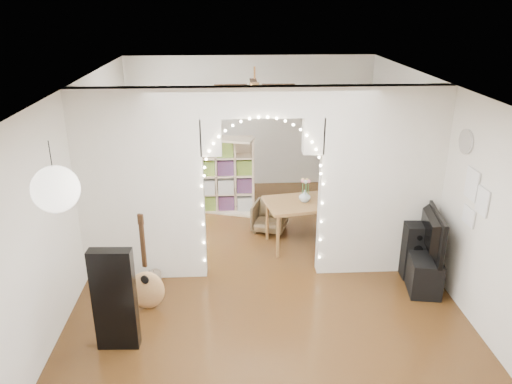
{
  "coord_description": "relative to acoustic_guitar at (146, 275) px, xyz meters",
  "views": [
    {
      "loc": [
        -0.43,
        -6.39,
        3.74
      ],
      "look_at": [
        -0.07,
        0.3,
        1.14
      ],
      "focal_mm": 35.0,
      "sensor_mm": 36.0,
      "label": 1
    }
  ],
  "objects": [
    {
      "name": "floor",
      "position": [
        1.52,
        0.85,
        -0.49
      ],
      "size": [
        7.5,
        7.5,
        0.0
      ],
      "primitive_type": "plane",
      "color": "black",
      "rests_on": "ground"
    },
    {
      "name": "ceiling",
      "position": [
        1.52,
        0.85,
        2.21
      ],
      "size": [
        5.0,
        7.5,
        0.02
      ],
      "primitive_type": "cube",
      "color": "white",
      "rests_on": "wall_back"
    },
    {
      "name": "wall_back",
      "position": [
        1.52,
        4.6,
        0.86
      ],
      "size": [
        5.0,
        0.02,
        2.7
      ],
      "primitive_type": "cube",
      "color": "silver",
      "rests_on": "floor"
    },
    {
      "name": "wall_front",
      "position": [
        1.52,
        -2.9,
        0.86
      ],
      "size": [
        5.0,
        0.02,
        2.7
      ],
      "primitive_type": "cube",
      "color": "silver",
      "rests_on": "floor"
    },
    {
      "name": "wall_left",
      "position": [
        -0.98,
        0.85,
        0.86
      ],
      "size": [
        0.02,
        7.5,
        2.7
      ],
      "primitive_type": "cube",
      "color": "silver",
      "rests_on": "floor"
    },
    {
      "name": "wall_right",
      "position": [
        4.02,
        0.85,
        0.86
      ],
      "size": [
        0.02,
        7.5,
        2.7
      ],
      "primitive_type": "cube",
      "color": "silver",
      "rests_on": "floor"
    },
    {
      "name": "divider_wall",
      "position": [
        1.52,
        0.85,
        0.93
      ],
      "size": [
        5.0,
        0.2,
        2.7
      ],
      "color": "silver",
      "rests_on": "floor"
    },
    {
      "name": "fairy_lights",
      "position": [
        1.52,
        0.72,
        1.06
      ],
      "size": [
        1.64,
        0.04,
        1.6
      ],
      "primitive_type": null,
      "color": "#FFEABF",
      "rests_on": "divider_wall"
    },
    {
      "name": "window",
      "position": [
        -0.95,
        2.65,
        1.01
      ],
      "size": [
        0.04,
        1.2,
        1.4
      ],
      "primitive_type": "cube",
      "color": "white",
      "rests_on": "wall_left"
    },
    {
      "name": "wall_clock",
      "position": [
        4.0,
        0.25,
        1.61
      ],
      "size": [
        0.03,
        0.31,
        0.31
      ],
      "primitive_type": "cylinder",
      "rotation": [
        0.0,
        1.57,
        0.0
      ],
      "color": "white",
      "rests_on": "wall_right"
    },
    {
      "name": "picture_frames",
      "position": [
        4.0,
        -0.15,
        1.01
      ],
      "size": [
        0.02,
        0.5,
        0.7
      ],
      "primitive_type": null,
      "color": "white",
      "rests_on": "wall_right"
    },
    {
      "name": "paper_lantern",
      "position": [
        -0.38,
        -1.55,
        1.76
      ],
      "size": [
        0.4,
        0.4,
        0.4
      ],
      "primitive_type": "sphere",
      "color": "white",
      "rests_on": "ceiling"
    },
    {
      "name": "ceiling_fan",
      "position": [
        1.52,
        2.85,
        1.91
      ],
      "size": [
        1.1,
        1.1,
        0.3
      ],
      "primitive_type": null,
      "color": "#BD7C3F",
      "rests_on": "ceiling"
    },
    {
      "name": "guitar_case",
      "position": [
        -0.22,
        -0.73,
        0.13
      ],
      "size": [
        0.48,
        0.18,
        1.24
      ],
      "primitive_type": "cube",
      "rotation": [
        0.0,
        0.0,
        -0.04
      ],
      "color": "black",
      "rests_on": "floor"
    },
    {
      "name": "acoustic_guitar",
      "position": [
        0.0,
        0.0,
        0.0
      ],
      "size": [
        0.47,
        0.33,
        1.13
      ],
      "rotation": [
        0.0,
        0.0,
        -0.44
      ],
      "color": "#B17A47",
      "rests_on": "floor"
    },
    {
      "name": "tabby_cat",
      "position": [
        0.0,
        0.59,
        -0.37
      ],
      "size": [
        0.23,
        0.45,
        0.3
      ],
      "rotation": [
        0.0,
        0.0,
        -0.14
      ],
      "color": "brown",
      "rests_on": "floor"
    },
    {
      "name": "floor_speaker",
      "position": [
        3.68,
        0.6,
        -0.08
      ],
      "size": [
        0.34,
        0.31,
        0.82
      ],
      "rotation": [
        0.0,
        0.0,
        -0.07
      ],
      "color": "black",
      "rests_on": "floor"
    },
    {
      "name": "media_console",
      "position": [
        3.72,
        0.44,
        -0.24
      ],
      "size": [
        0.56,
        1.05,
        0.5
      ],
      "primitive_type": "cube",
      "rotation": [
        0.0,
        0.0,
        -0.16
      ],
      "color": "black",
      "rests_on": "floor"
    },
    {
      "name": "tv",
      "position": [
        3.72,
        0.44,
        0.32
      ],
      "size": [
        0.31,
        1.08,
        0.62
      ],
      "primitive_type": "imported",
      "rotation": [
        0.0,
        0.0,
        1.41
      ],
      "color": "black",
      "rests_on": "media_console"
    },
    {
      "name": "bookcase",
      "position": [
        0.83,
        3.16,
        0.22
      ],
      "size": [
        1.43,
        0.75,
        1.43
      ],
      "primitive_type": "cube",
      "rotation": [
        0.0,
        0.0,
        -0.31
      ],
      "color": "beige",
      "rests_on": "floor"
    },
    {
      "name": "dining_table",
      "position": [
        2.25,
        1.68,
        0.19
      ],
      "size": [
        1.32,
        1.0,
        0.76
      ],
      "rotation": [
        0.0,
        0.0,
        0.18
      ],
      "color": "brown",
      "rests_on": "floor"
    },
    {
      "name": "flower_vase",
      "position": [
        2.25,
        1.68,
        0.36
      ],
      "size": [
        0.21,
        0.21,
        0.19
      ],
      "primitive_type": "imported",
      "rotation": [
        0.0,
        0.0,
        0.18
      ],
      "color": "silver",
      "rests_on": "dining_table"
    },
    {
      "name": "dining_chair_left",
      "position": [
        1.75,
        2.24,
        -0.24
      ],
      "size": [
        0.69,
        0.7,
        0.51
      ],
      "primitive_type": "imported",
      "rotation": [
        0.0,
        0.0,
        -0.33
      ],
      "color": "brown",
      "rests_on": "floor"
    },
    {
      "name": "dining_chair_right",
      "position": [
        1.3,
        3.65,
        -0.27
      ],
      "size": [
        0.51,
        0.52,
        0.44
      ],
      "primitive_type": "imported",
      "rotation": [
        0.0,
        0.0,
        -0.08
      ],
      "color": "brown",
      "rests_on": "floor"
    }
  ]
}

